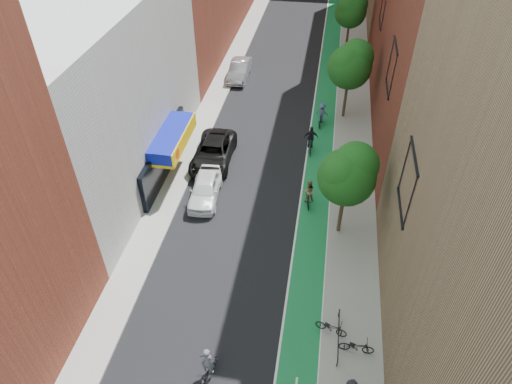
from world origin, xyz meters
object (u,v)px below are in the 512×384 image
at_px(parked_car_white, 205,188).
at_px(cyclist_lane_mid, 311,142).
at_px(parked_car_silver, 239,70).
at_px(parked_car_black, 213,153).
at_px(cyclist_lead, 208,368).
at_px(cyclist_lane_far, 321,116).
at_px(cyclist_lane_near, 308,195).

height_order(parked_car_white, cyclist_lane_mid, cyclist_lane_mid).
bearing_deg(parked_car_silver, parked_car_white, -87.02).
bearing_deg(parked_car_black, cyclist_lane_mid, 18.59).
distance_m(cyclist_lead, cyclist_lane_mid, 19.38).
height_order(cyclist_lane_mid, cyclist_lane_far, cyclist_lane_mid).
bearing_deg(cyclist_lane_near, cyclist_lead, 64.09).
distance_m(parked_car_silver, cyclist_lane_mid, 13.85).
bearing_deg(parked_car_white, cyclist_lane_far, 51.89).
bearing_deg(cyclist_lane_mid, cyclist_lane_far, -102.28).
xyz_separation_m(cyclist_lead, cyclist_lane_mid, (3.29, 19.10, 0.13)).
bearing_deg(cyclist_lead, cyclist_lane_near, -95.75).
bearing_deg(parked_car_white, parked_car_black, 91.96).
bearing_deg(cyclist_lane_far, parked_car_silver, -34.58).
xyz_separation_m(cyclist_lane_mid, cyclist_lane_far, (0.59, 4.02, 0.00)).
relative_size(parked_car_black, cyclist_lead, 2.71).
height_order(cyclist_lead, cyclist_lane_far, cyclist_lead).
bearing_deg(cyclist_lane_mid, parked_car_silver, -59.60).
height_order(parked_car_black, cyclist_lane_mid, cyclist_lane_mid).
relative_size(parked_car_white, parked_car_silver, 0.94).
relative_size(parked_car_silver, cyclist_lead, 2.26).
relative_size(parked_car_white, cyclist_lane_near, 2.33).
height_order(parked_car_white, cyclist_lead, cyclist_lead).
distance_m(parked_car_silver, cyclist_lane_near, 19.41).
xyz_separation_m(parked_car_black, cyclist_lane_near, (7.34, -3.66, 0.01)).
relative_size(cyclist_lead, cyclist_lane_mid, 1.01).
xyz_separation_m(parked_car_silver, cyclist_lead, (4.51, -30.55, -0.08)).
height_order(cyclist_lead, cyclist_lane_mid, cyclist_lead).
relative_size(parked_car_black, cyclist_lane_near, 2.99).
bearing_deg(parked_car_black, parked_car_silver, 91.91).
distance_m(parked_car_black, cyclist_lane_mid, 7.48).
relative_size(parked_car_black, parked_car_silver, 1.20).
height_order(parked_car_white, cyclist_lane_near, cyclist_lane_near).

